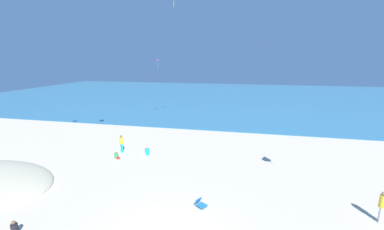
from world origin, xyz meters
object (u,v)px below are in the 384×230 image
Objects in this scene: person_2 at (14,229)px; kite_purple at (158,60)px; person_1 at (147,152)px; beach_chair_far_left at (200,203)px; person_0 at (121,142)px; person_3 at (116,156)px; person_4 at (382,205)px.

person_2 is 0.50× the size of kite_purple.
person_1 is 16.04m from kite_purple.
beach_chair_far_left is 0.49× the size of person_0.
person_1 is at bearing 54.56° from person_3.
person_4 is at bearing 158.19° from person_1.
person_4 is (9.66, 0.69, 0.79)m from beach_chair_far_left.
person_4 is (15.91, -6.31, 0.72)m from person_1.
kite_purple is at bearing 148.85° from beach_chair_far_left.
person_0 is (-8.79, 7.10, 0.74)m from beach_chair_far_left.
person_0 is at bearing 123.66° from person_3.
kite_purple is (-3.53, 13.36, 8.15)m from person_1.
person_2 reaches higher than person_3.
kite_purple is (-1.23, 14.70, 8.20)m from person_3.
person_3 is 0.49× the size of kite_purple.
person_3 is at bearing 179.68° from beach_chair_far_left.
beach_chair_far_left is 1.22× the size of person_3.
person_2 is 1.03× the size of person_3.
person_0 is 2.63m from person_1.
beach_chair_far_left is 11.33m from person_0.
person_4 reaches higher than person_1.
person_2 is (-8.71, -4.22, 0.02)m from beach_chair_far_left.
person_3 is (0.15, 9.88, -0.01)m from person_2.
person_0 is at bearing -169.80° from person_2.
person_2 is 0.39× the size of person_4.
person_4 reaches higher than person_0.
person_2 is 9.88m from person_3.
person_3 is at bearing 44.24° from person_0.
person_0 is at bearing -85.72° from kite_purple.
kite_purple reaches higher than beach_chair_far_left.
kite_purple is at bearing -167.71° from person_2.
kite_purple is at bearing 119.17° from person_3.
person_4 is 1.28× the size of kite_purple.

